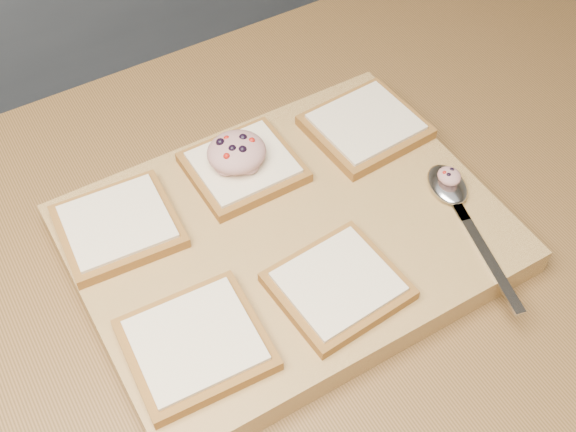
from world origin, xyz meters
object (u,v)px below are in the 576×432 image
spoon (453,194)px  cutting_board (288,238)px  bread_far_center (243,167)px  tuna_salad_dollop (236,152)px

spoon → cutting_board: bearing=162.7°
cutting_board → bread_far_center: bearing=90.9°
tuna_salad_dollop → spoon: tuna_salad_dollop is taller
bread_far_center → spoon: bearing=-40.4°
tuna_salad_dollop → spoon: size_ratio=0.33×
tuna_salad_dollop → spoon: bearing=-40.1°
spoon → bread_far_center: bearing=139.6°
cutting_board → bread_far_center: (-0.00, 0.10, 0.03)m
cutting_board → spoon: spoon is taller
cutting_board → tuna_salad_dollop: 0.11m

